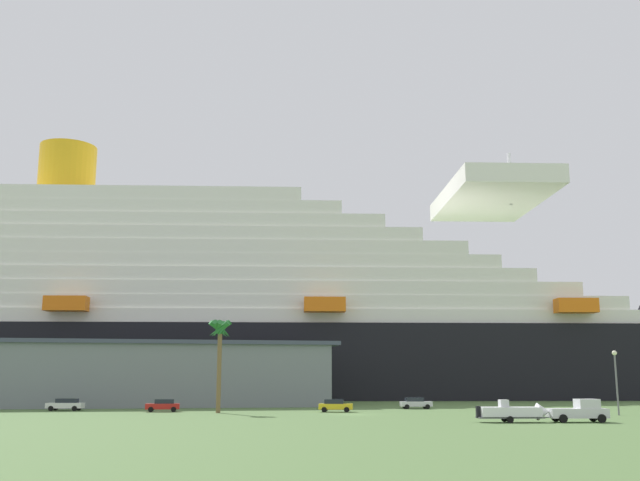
% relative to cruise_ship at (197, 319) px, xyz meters
% --- Properties ---
extents(ground_plane, '(600.00, 600.00, 0.00)m').
position_rel_cruise_ship_xyz_m(ground_plane, '(22.69, -42.74, -16.97)').
color(ground_plane, '#4C6B38').
extents(cruise_ship, '(253.92, 50.11, 62.37)m').
position_rel_cruise_ship_xyz_m(cruise_ship, '(0.00, 0.00, 0.00)').
color(cruise_ship, black).
rests_on(cruise_ship, ground_plane).
extents(terminal_building, '(72.45, 27.64, 9.80)m').
position_rel_cruise_ship_xyz_m(terminal_building, '(-11.78, -40.48, -12.05)').
color(terminal_building, slate).
rests_on(terminal_building, ground_plane).
extents(pickup_truck, '(5.71, 2.55, 2.20)m').
position_rel_cruise_ship_xyz_m(pickup_truck, '(42.12, -90.40, -15.93)').
color(pickup_truck, silver).
rests_on(pickup_truck, ground_plane).
extents(small_boat_on_trailer, '(8.09, 2.19, 2.15)m').
position_rel_cruise_ship_xyz_m(small_boat_on_trailer, '(35.91, -90.03, -16.01)').
color(small_boat_on_trailer, '#595960').
rests_on(small_boat_on_trailer, ground_plane).
extents(palm_tree, '(3.14, 3.20, 11.48)m').
position_rel_cruise_ship_xyz_m(palm_tree, '(6.74, -66.51, -7.65)').
color(palm_tree, brown).
rests_on(palm_tree, ground_plane).
extents(street_lamp, '(0.56, 0.56, 7.40)m').
position_rel_cruise_ship_xyz_m(street_lamp, '(52.92, -77.55, -12.10)').
color(street_lamp, slate).
rests_on(street_lamp, ground_plane).
extents(parked_car_silver_sedan, '(4.49, 2.30, 1.58)m').
position_rel_cruise_ship_xyz_m(parked_car_silver_sedan, '(34.03, -56.56, -16.14)').
color(parked_car_silver_sedan, silver).
rests_on(parked_car_silver_sedan, ground_plane).
extents(parked_car_red_hatchback, '(4.40, 2.27, 1.58)m').
position_rel_cruise_ship_xyz_m(parked_car_red_hatchback, '(-0.39, -62.51, -16.14)').
color(parked_car_red_hatchback, red).
rests_on(parked_car_red_hatchback, ground_plane).
extents(parked_car_white_van, '(4.84, 2.44, 1.58)m').
position_rel_cruise_ship_xyz_m(parked_car_white_van, '(-13.54, -57.77, -16.13)').
color(parked_car_white_van, white).
rests_on(parked_car_white_van, ground_plane).
extents(parked_car_yellow_taxi, '(4.57, 2.72, 1.58)m').
position_rel_cruise_ship_xyz_m(parked_car_yellow_taxi, '(21.49, -65.42, -16.14)').
color(parked_car_yellow_taxi, yellow).
rests_on(parked_car_yellow_taxi, ground_plane).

